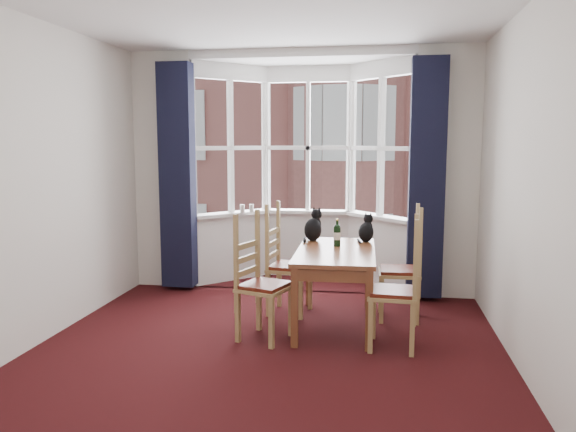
% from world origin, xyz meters
% --- Properties ---
extents(floor, '(4.50, 4.50, 0.00)m').
position_xyz_m(floor, '(0.00, 0.00, 0.00)').
color(floor, black).
rests_on(floor, ground).
extents(wall_left, '(0.00, 4.50, 4.50)m').
position_xyz_m(wall_left, '(-2.00, 0.00, 1.40)').
color(wall_left, silver).
rests_on(wall_left, floor).
extents(wall_right, '(0.00, 4.50, 4.50)m').
position_xyz_m(wall_right, '(2.00, 0.00, 1.40)').
color(wall_right, silver).
rests_on(wall_right, floor).
extents(wall_near, '(4.00, 0.00, 4.00)m').
position_xyz_m(wall_near, '(0.00, -2.25, 1.40)').
color(wall_near, silver).
rests_on(wall_near, floor).
extents(wall_back_pier_left, '(0.70, 0.12, 2.80)m').
position_xyz_m(wall_back_pier_left, '(-1.65, 2.25, 1.40)').
color(wall_back_pier_left, silver).
rests_on(wall_back_pier_left, floor).
extents(wall_back_pier_right, '(0.70, 0.12, 2.80)m').
position_xyz_m(wall_back_pier_right, '(1.65, 2.25, 1.40)').
color(wall_back_pier_right, silver).
rests_on(wall_back_pier_right, floor).
extents(bay_window, '(2.76, 0.94, 2.80)m').
position_xyz_m(bay_window, '(0.00, 2.75, 1.40)').
color(bay_window, white).
rests_on(bay_window, floor).
extents(curtain_left, '(0.38, 0.22, 2.60)m').
position_xyz_m(curtain_left, '(-1.42, 2.07, 1.35)').
color(curtain_left, black).
rests_on(curtain_left, floor).
extents(curtain_right, '(0.38, 0.22, 2.60)m').
position_xyz_m(curtain_right, '(1.42, 2.07, 1.35)').
color(curtain_right, black).
rests_on(curtain_right, floor).
extents(dining_table, '(0.76, 1.38, 0.74)m').
position_xyz_m(dining_table, '(0.52, 1.04, 0.64)').
color(dining_table, brown).
rests_on(dining_table, floor).
extents(chair_left_near, '(0.51, 0.53, 0.92)m').
position_xyz_m(chair_left_near, '(-0.16, 0.58, 0.47)').
color(chair_left_near, '#A4874F').
rests_on(chair_left_near, floor).
extents(chair_left_far, '(0.45, 0.47, 0.92)m').
position_xyz_m(chair_left_far, '(-0.07, 1.36, 0.47)').
color(chair_left_far, '#A4874F').
rests_on(chair_left_far, floor).
extents(chair_right_near, '(0.42, 0.44, 0.92)m').
position_xyz_m(chair_right_near, '(1.13, 0.52, 0.47)').
color(chair_right_near, '#A4874F').
rests_on(chair_right_near, floor).
extents(chair_right_far, '(0.41, 0.43, 0.92)m').
position_xyz_m(chair_right_far, '(1.21, 1.35, 0.47)').
color(chair_right_far, '#A4874F').
rests_on(chair_right_far, floor).
extents(cat_left, '(0.25, 0.29, 0.35)m').
position_xyz_m(cat_left, '(0.24, 1.52, 0.87)').
color(cat_left, black).
rests_on(cat_left, dining_table).
extents(cat_right, '(0.20, 0.25, 0.30)m').
position_xyz_m(cat_right, '(0.79, 1.53, 0.85)').
color(cat_right, black).
rests_on(cat_right, dining_table).
extents(wine_bottle, '(0.07, 0.07, 0.27)m').
position_xyz_m(wine_bottle, '(0.51, 1.23, 0.86)').
color(wine_bottle, black).
rests_on(wine_bottle, dining_table).
extents(candle_tall, '(0.06, 0.06, 0.10)m').
position_xyz_m(candle_tall, '(-0.78, 2.60, 0.92)').
color(candle_tall, white).
rests_on(candle_tall, bay_window).
extents(candle_short, '(0.06, 0.06, 0.11)m').
position_xyz_m(candle_short, '(-0.66, 2.63, 0.92)').
color(candle_short, white).
rests_on(candle_short, bay_window).
extents(street, '(80.00, 80.00, 0.00)m').
position_xyz_m(street, '(0.00, 32.25, -6.00)').
color(street, '#333335').
rests_on(street, ground).
extents(tenement_building, '(18.40, 7.80, 15.20)m').
position_xyz_m(tenement_building, '(0.00, 14.01, 1.60)').
color(tenement_building, '#A75F56').
rests_on(tenement_building, street).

